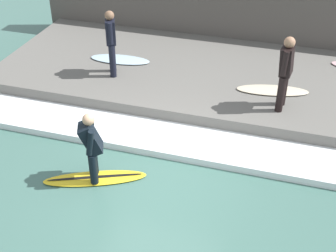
% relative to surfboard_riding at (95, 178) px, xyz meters
% --- Properties ---
extents(ground_plane, '(28.00, 28.00, 0.00)m').
position_rel_surfboard_riding_xyz_m(ground_plane, '(0.21, -1.11, -0.03)').
color(ground_plane, '#426B60').
extents(concrete_ledge, '(4.40, 10.57, 0.41)m').
position_rel_surfboard_riding_xyz_m(concrete_ledge, '(4.37, -1.11, 0.18)').
color(concrete_ledge, '#66635E').
rests_on(concrete_ledge, ground_plane).
extents(back_wall, '(0.50, 11.09, 1.98)m').
position_rel_surfboard_riding_xyz_m(back_wall, '(6.82, -1.11, 0.96)').
color(back_wall, '#544F49').
rests_on(back_wall, ground_plane).
extents(wave_foam_crest, '(1.17, 10.04, 0.15)m').
position_rel_surfboard_riding_xyz_m(wave_foam_crest, '(1.59, -1.11, 0.05)').
color(wave_foam_crest, white).
rests_on(wave_foam_crest, ground_plane).
extents(surfboard_riding, '(1.18, 2.00, 0.07)m').
position_rel_surfboard_riding_xyz_m(surfboard_riding, '(0.00, 0.00, 0.00)').
color(surfboard_riding, yellow).
rests_on(surfboard_riding, ground_plane).
extents(surfer_riding, '(0.52, 0.54, 1.43)m').
position_rel_surfboard_riding_xyz_m(surfer_riding, '(0.00, -0.00, 0.82)').
color(surfer_riding, black).
rests_on(surfer_riding, surfboard_riding).
extents(surfer_waiting_near, '(0.57, 0.32, 1.68)m').
position_rel_surfboard_riding_xyz_m(surfer_waiting_near, '(3.04, -3.17, 1.33)').
color(surfer_waiting_near, black).
rests_on(surfer_waiting_near, concrete_ledge).
extents(surfboard_waiting_near, '(0.82, 1.76, 0.06)m').
position_rel_surfboard_riding_xyz_m(surfboard_waiting_near, '(3.74, -2.93, 0.41)').
color(surfboard_waiting_near, beige).
rests_on(surfboard_waiting_near, concrete_ledge).
extents(surfer_waiting_far, '(0.52, 0.36, 1.64)m').
position_rel_surfboard_riding_xyz_m(surfer_waiting_far, '(3.50, 1.02, 1.31)').
color(surfer_waiting_far, black).
rests_on(surfer_waiting_far, concrete_ledge).
extents(surfboard_waiting_far, '(0.68, 1.66, 0.06)m').
position_rel_surfboard_riding_xyz_m(surfboard_waiting_far, '(4.26, 1.15, 0.41)').
color(surfboard_waiting_far, silver).
rests_on(surfboard_waiting_far, concrete_ledge).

